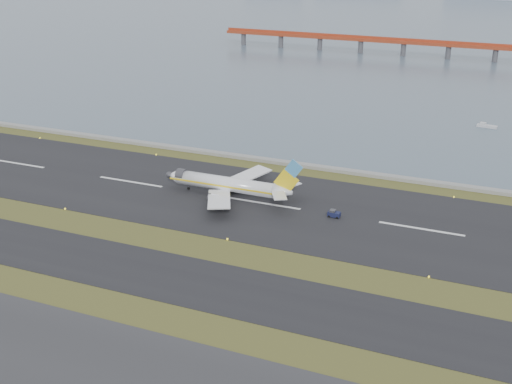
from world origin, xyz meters
TOP-DOWN VIEW (x-y plane):
  - ground at (0.00, 0.00)m, footprint 1000.00×1000.00m
  - taxiway_strip at (0.00, -12.00)m, footprint 1000.00×18.00m
  - runway_strip at (0.00, 30.00)m, footprint 1000.00×45.00m
  - seawall at (0.00, 60.00)m, footprint 1000.00×2.50m
  - bay_water at (0.00, 460.00)m, footprint 1400.00×800.00m
  - red_pier at (20.00, 250.00)m, footprint 260.00×5.00m
  - airliner at (-9.77, 30.95)m, footprint 38.52×32.89m
  - pushback_tug at (19.02, 28.72)m, footprint 3.08×1.89m
  - workboat_near at (48.36, 123.34)m, footprint 7.08×3.03m

SIDE VIEW (x-z plane):
  - ground at x=0.00m, z-range 0.00..0.00m
  - bay_water at x=0.00m, z-range -0.65..0.65m
  - taxiway_strip at x=0.00m, z-range 0.00..0.10m
  - runway_strip at x=0.00m, z-range 0.00..0.10m
  - seawall at x=0.00m, z-range 0.00..1.00m
  - workboat_near at x=48.36m, z-range -0.31..1.36m
  - pushback_tug at x=19.02m, z-range -0.03..1.90m
  - airliner at x=-9.77m, z-range -2.94..9.86m
  - red_pier at x=20.00m, z-range 2.18..12.38m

